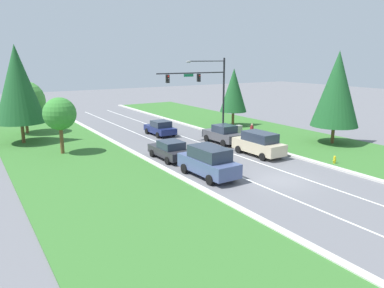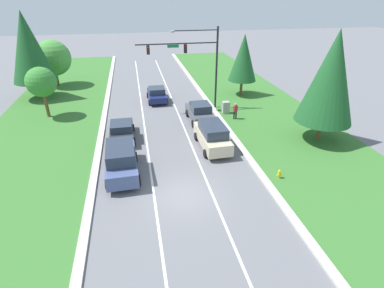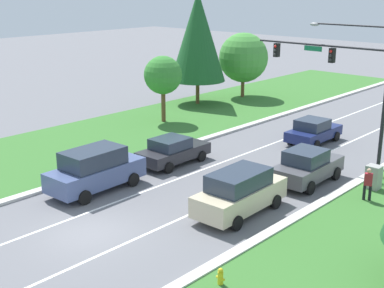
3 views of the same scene
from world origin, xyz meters
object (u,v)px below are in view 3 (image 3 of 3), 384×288
object	(u,v)px
navy_sedan	(313,131)
conifer_mid_left_tree	(198,36)
graphite_sedan	(307,166)
charcoal_sedan	(173,151)
champagne_suv	(240,192)
utility_cabinet	(373,178)
pedestrian	(368,183)
traffic_signal_mast	(347,72)
oak_near_left_tree	(243,58)
oak_far_left_tree	(163,75)
slate_blue_suv	(95,169)
fire_hydrant	(220,277)

from	to	relation	value
navy_sedan	conifer_mid_left_tree	size ratio (longest dim) A/B	0.45
graphite_sedan	navy_sedan	size ratio (longest dim) A/B	1.05
charcoal_sedan	conifer_mid_left_tree	xyz separation A→B (m)	(-9.57, 12.83, 5.05)
graphite_sedan	champagne_suv	world-z (taller)	champagne_suv
charcoal_sedan	utility_cabinet	world-z (taller)	charcoal_sedan
utility_cabinet	pedestrian	xyz separation A→B (m)	(0.46, -1.67, 0.29)
charcoal_sedan	utility_cabinet	bearing A→B (deg)	20.40
navy_sedan	conifer_mid_left_tree	distance (m)	14.74
pedestrian	traffic_signal_mast	bearing A→B (deg)	-68.68
charcoal_sedan	conifer_mid_left_tree	world-z (taller)	conifer_mid_left_tree
conifer_mid_left_tree	pedestrian	bearing A→B (deg)	-27.37
graphite_sedan	charcoal_sedan	xyz separation A→B (m)	(-7.38, -2.53, -0.12)
charcoal_sedan	oak_near_left_tree	xyz separation A→B (m)	(-8.48, 17.80, 2.87)
charcoal_sedan	oak_far_left_tree	bearing A→B (deg)	138.23
oak_far_left_tree	conifer_mid_left_tree	distance (m)	7.15
oak_far_left_tree	conifer_mid_left_tree	bearing A→B (deg)	109.62
champagne_suv	charcoal_sedan	xyz separation A→B (m)	(-7.17, 2.97, -0.25)
graphite_sedan	slate_blue_suv	world-z (taller)	slate_blue_suv
oak_near_left_tree	conifer_mid_left_tree	size ratio (longest dim) A/B	0.61
navy_sedan	charcoal_sedan	distance (m)	10.04
navy_sedan	conifer_mid_left_tree	world-z (taller)	conifer_mid_left_tree
oak_near_left_tree	conifer_mid_left_tree	bearing A→B (deg)	-102.34
champagne_suv	oak_far_left_tree	size ratio (longest dim) A/B	1.00
pedestrian	oak_near_left_tree	world-z (taller)	oak_near_left_tree
champagne_suv	pedestrian	xyz separation A→B (m)	(3.69, 5.23, -0.11)
slate_blue_suv	traffic_signal_mast	bearing A→B (deg)	55.02
navy_sedan	oak_near_left_tree	size ratio (longest dim) A/B	0.73
slate_blue_suv	conifer_mid_left_tree	bearing A→B (deg)	115.67
charcoal_sedan	utility_cabinet	size ratio (longest dim) A/B	3.47
charcoal_sedan	utility_cabinet	distance (m)	11.11
navy_sedan	pedestrian	bearing A→B (deg)	-45.44
utility_cabinet	fire_hydrant	bearing A→B (deg)	-89.74
traffic_signal_mast	conifer_mid_left_tree	distance (m)	18.48
champagne_suv	charcoal_sedan	distance (m)	7.76
graphite_sedan	conifer_mid_left_tree	bearing A→B (deg)	147.51
utility_cabinet	oak_far_left_tree	distance (m)	18.10
utility_cabinet	oak_far_left_tree	size ratio (longest dim) A/B	0.26
graphite_sedan	charcoal_sedan	world-z (taller)	graphite_sedan
charcoal_sedan	fire_hydrant	size ratio (longest dim) A/B	6.40
oak_far_left_tree	champagne_suv	bearing A→B (deg)	-33.07
traffic_signal_mast	oak_near_left_tree	xyz separation A→B (m)	(-16.01, 11.98, -1.86)
fire_hydrant	oak_far_left_tree	distance (m)	23.29
traffic_signal_mast	fire_hydrant	world-z (taller)	traffic_signal_mast
traffic_signal_mast	oak_near_left_tree	distance (m)	20.08
fire_hydrant	charcoal_sedan	bearing A→B (deg)	141.55
slate_blue_suv	utility_cabinet	distance (m)	14.08
navy_sedan	pedestrian	size ratio (longest dim) A/B	2.54
graphite_sedan	oak_near_left_tree	distance (m)	22.18
oak_far_left_tree	conifer_mid_left_tree	size ratio (longest dim) A/B	0.52
navy_sedan	pedestrian	xyz separation A→B (m)	(7.03, -7.02, 0.13)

